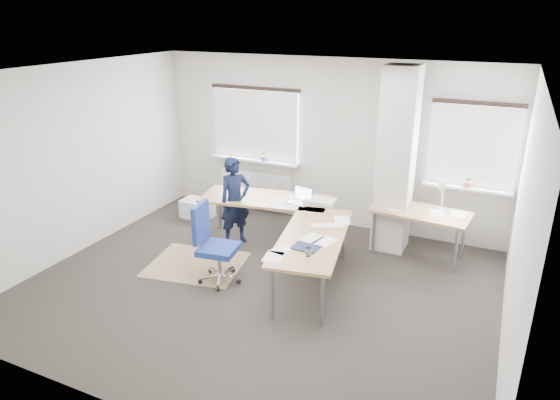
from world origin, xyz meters
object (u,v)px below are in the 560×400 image
at_px(task_chair, 216,260).
at_px(person, 235,201).
at_px(desk_side, 420,213).
at_px(desk_main, 290,217).

height_order(task_chair, person, person).
xyz_separation_m(desk_side, task_chair, (-2.34, -1.91, -0.38)).
bearing_deg(person, task_chair, -129.05).
height_order(desk_main, task_chair, task_chair).
bearing_deg(person, desk_main, -68.89).
height_order(desk_main, desk_side, desk_side).
distance_m(desk_side, person, 2.80).
distance_m(desk_side, task_chair, 3.04).
bearing_deg(desk_main, desk_side, 19.83).
bearing_deg(task_chair, desk_side, 31.70).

